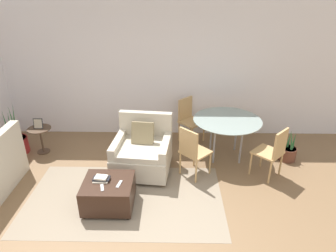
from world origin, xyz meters
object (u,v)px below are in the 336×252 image
(potted_plant, at_px, (16,143))
(dining_chair_near_left, at_px, (192,149))
(tv_remote_primary, at_px, (102,188))
(potted_plant_small, at_px, (288,152))
(picture_frame, at_px, (38,124))
(book_stack, at_px, (101,179))
(dining_table, at_px, (227,123))
(armchair, at_px, (143,152))
(dining_chair_far_left, at_px, (189,117))
(tv_remote_secondary, at_px, (119,184))
(ottoman, at_px, (109,193))
(side_table, at_px, (40,135))
(dining_chair_near_right, at_px, (273,150))

(potted_plant, distance_m, dining_chair_near_left, 3.43)
(potted_plant, bearing_deg, tv_remote_primary, -38.99)
(dining_chair_near_left, relative_size, potted_plant_small, 1.44)
(picture_frame, xyz_separation_m, dining_chair_near_left, (2.84, -0.75, -0.09))
(book_stack, height_order, dining_table, dining_table)
(potted_plant_small, bearing_deg, picture_frame, 177.63)
(armchair, relative_size, dining_chair_far_left, 1.14)
(dining_chair_far_left, bearing_deg, potted_plant_small, -22.90)
(dining_chair_near_left, bearing_deg, dining_table, 45.00)
(armchair, xyz_separation_m, dining_chair_near_left, (0.84, -0.18, 0.16))
(tv_remote_primary, bearing_deg, dining_chair_near_left, 35.59)
(book_stack, bearing_deg, potted_plant_small, 22.46)
(tv_remote_secondary, relative_size, picture_frame, 0.89)
(ottoman, distance_m, dining_table, 2.44)
(book_stack, relative_size, dining_chair_far_left, 0.27)
(side_table, distance_m, potted_plant_small, 4.67)
(picture_frame, bearing_deg, armchair, -15.83)
(book_stack, distance_m, tv_remote_secondary, 0.29)
(armchair, relative_size, side_table, 2.01)
(armchair, height_order, book_stack, armchair)
(potted_plant, height_order, dining_chair_far_left, potted_plant)
(side_table, bearing_deg, ottoman, -43.84)
(tv_remote_secondary, height_order, dining_chair_near_right, dining_chair_near_right)
(armchair, relative_size, picture_frame, 5.27)
(potted_plant, distance_m, side_table, 0.52)
(dining_chair_far_left, bearing_deg, tv_remote_secondary, -116.36)
(side_table, height_order, dining_chair_near_left, dining_chair_near_left)
(tv_remote_primary, bearing_deg, dining_chair_far_left, 60.09)
(picture_frame, distance_m, dining_chair_far_left, 2.90)
(dining_table, height_order, dining_chair_near_right, dining_chair_near_right)
(ottoman, height_order, tv_remote_primary, tv_remote_primary)
(ottoman, bearing_deg, tv_remote_primary, -108.02)
(dining_chair_near_right, bearing_deg, ottoman, -163.02)
(book_stack, distance_m, side_table, 2.12)
(potted_plant_small, bearing_deg, dining_table, 174.82)
(book_stack, bearing_deg, side_table, 135.09)
(dining_table, bearing_deg, dining_chair_near_left, -135.00)
(book_stack, relative_size, dining_chair_near_left, 0.27)
(side_table, height_order, potted_plant_small, potted_plant_small)
(tv_remote_secondary, bearing_deg, picture_frame, 138.15)
(tv_remote_primary, height_order, dining_chair_near_left, dining_chair_near_left)
(tv_remote_primary, bearing_deg, armchair, 67.71)
(ottoman, bearing_deg, dining_table, 37.15)
(ottoman, bearing_deg, tv_remote_secondary, -17.15)
(potted_plant, bearing_deg, side_table, 2.22)
(dining_chair_near_right, relative_size, dining_chair_far_left, 1.00)
(tv_remote_primary, height_order, tv_remote_secondary, same)
(armchair, distance_m, dining_table, 1.61)
(side_table, distance_m, dining_chair_near_left, 2.95)
(dining_table, height_order, dining_chair_far_left, dining_chair_far_left)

